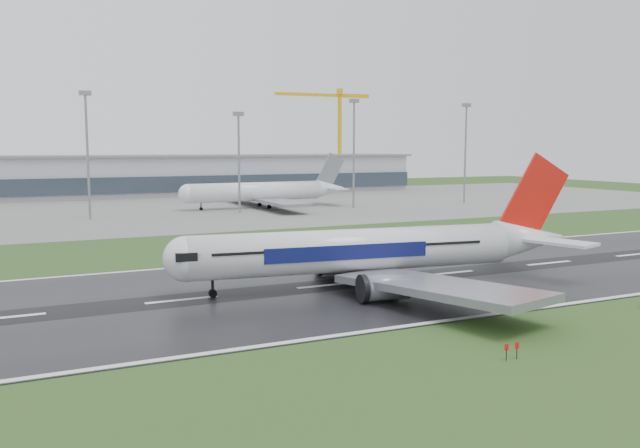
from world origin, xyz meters
TOP-DOWN VIEW (x-y plane):
  - ground at (0.00, 0.00)m, footprint 520.00×520.00m
  - runway at (0.00, 0.00)m, footprint 400.00×45.00m
  - apron at (0.00, 125.00)m, footprint 400.00×130.00m
  - terminal at (0.00, 185.00)m, footprint 240.00×36.00m
  - main_airliner at (6.59, -3.26)m, footprint 64.49×62.11m
  - parked_airliner at (31.80, 111.80)m, footprint 56.36×52.56m
  - tower_crane at (103.46, 200.00)m, footprint 47.00×6.33m
  - floodmast_2 at (-20.50, 100.00)m, footprint 0.64×0.64m
  - floodmast_3 at (20.37, 100.00)m, footprint 0.64×0.64m
  - floodmast_4 at (57.54, 100.00)m, footprint 0.64×0.64m
  - floodmast_5 at (100.21, 100.00)m, footprint 0.64×0.64m

SIDE VIEW (x-z plane):
  - ground at x=0.00m, z-range 0.00..0.00m
  - apron at x=0.00m, z-range 0.00..0.08m
  - runway at x=0.00m, z-range 0.00..0.10m
  - terminal at x=0.00m, z-range 0.00..15.00m
  - parked_airliner at x=31.80m, z-range 0.08..16.42m
  - main_airliner at x=6.59m, z-range 0.10..17.18m
  - floodmast_3 at x=20.37m, z-range 0.00..27.63m
  - floodmast_2 at x=-20.50m, z-range 0.00..32.00m
  - floodmast_5 at x=100.21m, z-range 0.00..32.25m
  - floodmast_4 at x=57.54m, z-range 0.00..32.40m
  - tower_crane at x=103.46m, z-range 0.00..46.18m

